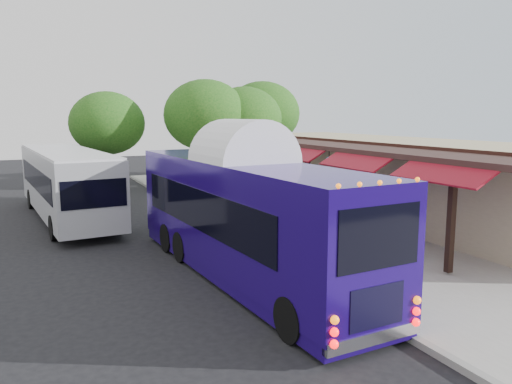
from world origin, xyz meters
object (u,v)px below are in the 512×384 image
city_bus (66,181)px  sign_board (374,216)px  ped_a (383,273)px  ped_d (208,185)px  ped_b (225,200)px  coach_bus (244,211)px  ped_c (250,211)px

city_bus → sign_board: size_ratio=10.40×
ped_a → ped_d: ped_d is taller
ped_a → sign_board: 6.95m
ped_a → ped_b: size_ratio=0.82×
ped_d → sign_board: ped_d is taller
sign_board → coach_bus: bearing=-142.2°
city_bus → ped_a: 16.02m
coach_bus → ped_c: 4.68m
ped_a → ped_d: 15.32m
coach_bus → sign_board: size_ratio=10.06×
coach_bus → ped_c: size_ratio=6.26×
city_bus → ped_c: (6.09, -6.95, -0.67)m
coach_bus → ped_c: bearing=59.8°
coach_bus → sign_board: 6.51m
ped_b → sign_board: size_ratio=1.65×
city_bus → ped_c: city_bus is taller
coach_bus → ped_a: coach_bus is taller
coach_bus → city_bus: (-4.04, 11.07, -0.22)m
ped_c → sign_board: size_ratio=1.61×
sign_board → ped_d: bearing=128.9°
ped_b → ped_a: bearing=70.3°
ped_c → city_bus: bearing=-65.0°
coach_bus → ped_a: size_ratio=7.40×
coach_bus → ped_b: bearing=69.6°
coach_bus → city_bus: coach_bus is taller
ped_b → ped_c: bearing=70.3°
city_bus → ped_b: bearing=-40.0°
ped_b → sign_board: ped_b is taller
city_bus → ped_a: size_ratio=7.65×
ped_a → city_bus: bearing=89.3°
ped_a → coach_bus: bearing=95.7°
city_bus → ped_d: bearing=-1.2°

